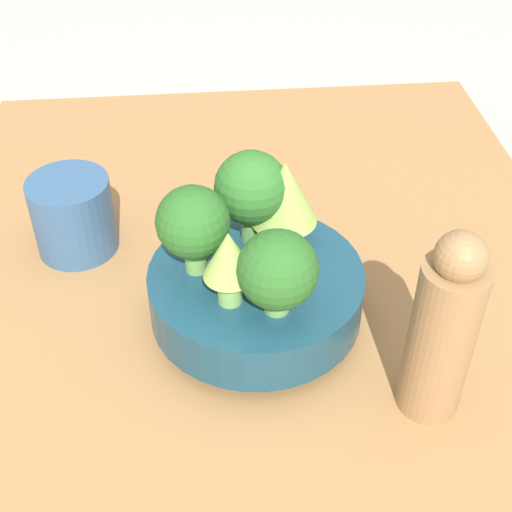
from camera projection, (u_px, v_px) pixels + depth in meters
ground_plane at (267, 331)px, 0.74m from camera, size 6.00×6.00×0.00m
table at (268, 319)px, 0.73m from camera, size 0.94×0.70×0.03m
bowl at (256, 293)px, 0.68m from camera, size 0.20×0.20×0.06m
broccoli_floret_back at (193, 224)px, 0.63m from camera, size 0.07×0.07×0.09m
broccoli_floret_right at (251, 189)px, 0.67m from camera, size 0.07×0.07×0.10m
romanesco_piece_near at (284, 194)px, 0.66m from camera, size 0.06×0.06×0.09m
romanesco_piece_far at (229, 259)px, 0.61m from camera, size 0.05×0.05×0.08m
broccoli_floret_left at (274, 271)px, 0.60m from camera, size 0.07×0.07×0.08m
cup at (73, 215)px, 0.77m from camera, size 0.09×0.09×0.09m
pepper_mill at (443, 331)px, 0.57m from camera, size 0.05×0.05×0.19m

